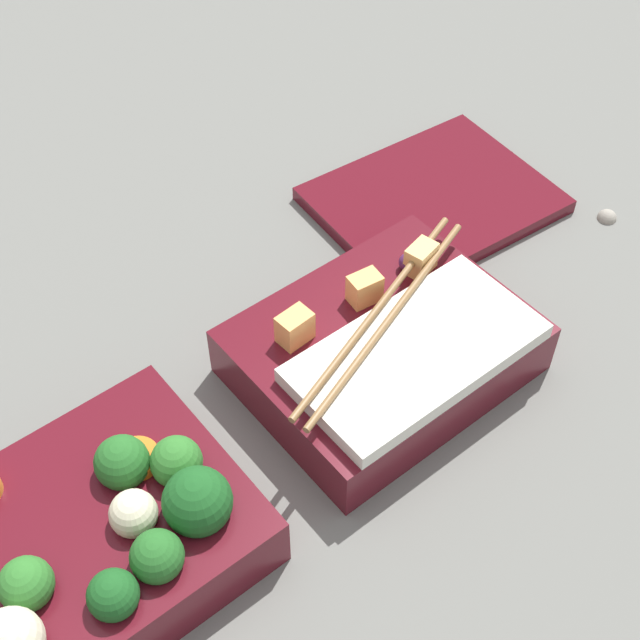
% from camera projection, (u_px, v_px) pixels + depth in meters
% --- Properties ---
extents(ground_plane, '(3.00, 3.00, 0.00)m').
position_uv_depth(ground_plane, '(247.00, 444.00, 0.60)').
color(ground_plane, slate).
extents(bento_tray_vegetable, '(0.19, 0.15, 0.07)m').
position_uv_depth(bento_tray_vegetable, '(87.00, 541.00, 0.52)').
color(bento_tray_vegetable, '#510F19').
rests_on(bento_tray_vegetable, ground_plane).
extents(bento_tray_rice, '(0.20, 0.15, 0.07)m').
position_uv_depth(bento_tray_rice, '(386.00, 349.00, 0.62)').
color(bento_tray_rice, '#510F19').
rests_on(bento_tray_rice, ground_plane).
extents(bento_lid, '(0.20, 0.16, 0.01)m').
position_uv_depth(bento_lid, '(433.00, 200.00, 0.75)').
color(bento_lid, '#510F19').
rests_on(bento_lid, ground_plane).
extents(pebble_0, '(0.02, 0.02, 0.02)m').
position_uv_depth(pebble_0, '(608.00, 215.00, 0.74)').
color(pebble_0, gray).
rests_on(pebble_0, ground_plane).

